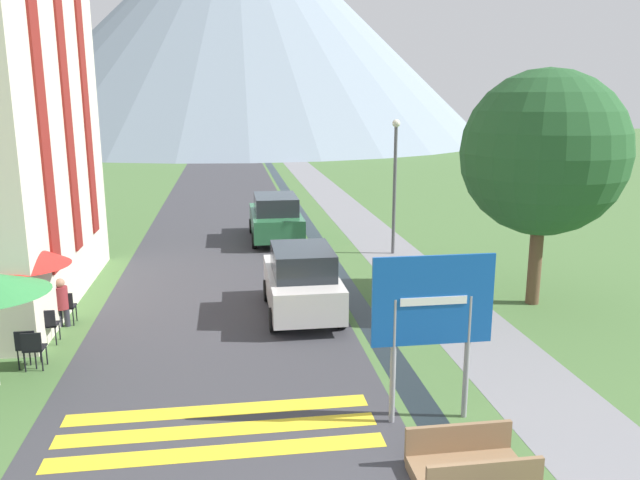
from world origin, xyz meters
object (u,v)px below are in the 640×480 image
person_standing_terrace (20,308)px  person_seated_near (62,300)px  cafe_chair_far_right (50,302)px  cafe_chair_far_left (66,305)px  footbridge (470,468)px  cafe_chair_near_right (27,345)px  tree_by_path (544,153)px  parked_car_far (276,217)px  cafe_umbrella_middle_red (22,255)px  streetlamp (395,175)px  parked_car_near (302,281)px  cafe_chair_middle (48,323)px  cafe_chair_near_left (33,347)px

person_standing_terrace → person_seated_near: bearing=73.8°
person_seated_near → person_standing_terrace: bearing=-106.2°
cafe_chair_far_right → cafe_chair_far_left: bearing=-39.5°
footbridge → cafe_chair_near_right: cafe_chair_near_right is taller
tree_by_path → parked_car_far: bearing=125.9°
cafe_chair_near_right → cafe_umbrella_middle_red: 2.21m
parked_car_far → streetlamp: size_ratio=0.92×
parked_car_near → footbridge: bearing=-78.2°
cafe_umbrella_middle_red → parked_car_near: bearing=8.8°
streetlamp → cafe_chair_middle: bearing=-144.3°
parked_car_far → cafe_umbrella_middle_red: bearing=-123.3°
parked_car_near → person_seated_near: size_ratio=3.12×
cafe_chair_far_left → tree_by_path: size_ratio=0.13×
cafe_chair_middle → parked_car_far: bearing=69.4°
cafe_umbrella_middle_red → parked_car_far: bearing=56.7°
cafe_chair_middle → cafe_umbrella_middle_red: 1.66m
parked_car_near → person_seated_near: bearing=-179.6°
cafe_chair_far_right → tree_by_path: (12.77, -0.39, 3.62)m
cafe_chair_near_right → cafe_chair_far_right: (-0.28, 2.84, 0.00)m
person_standing_terrace → streetlamp: (10.48, 7.63, 1.84)m
cafe_chair_far_left → cafe_chair_middle: bearing=-108.1°
footbridge → cafe_chair_middle: (-7.61, 6.45, 0.29)m
cafe_chair_near_left → person_seated_near: 2.57m
parked_car_near → cafe_chair_near_right: bearing=-157.8°
footbridge → streetlamp: 14.14m
cafe_chair_near_right → cafe_chair_far_right: same height
parked_car_near → cafe_chair_far_right: bearing=176.7°
footbridge → person_seated_near: person_seated_near is taller
footbridge → cafe_umbrella_middle_red: size_ratio=0.72×
parked_car_far → tree_by_path: size_ratio=0.70×
cafe_umbrella_middle_red → tree_by_path: (12.87, 0.97, 2.03)m
cafe_umbrella_middle_red → person_seated_near: bearing=63.0°
cafe_chair_far_left → person_seated_near: (-0.06, -0.11, 0.17)m
parked_car_far → streetlamp: 5.32m
tree_by_path → cafe_chair_near_left: bearing=-168.2°
cafe_chair_near_left → streetlamp: streetlamp is taller
cafe_chair_far_right → person_standing_terrace: person_standing_terrace is taller
parked_car_far → cafe_chair_far_left: size_ratio=5.20×
cafe_chair_far_right → person_standing_terrace: (-0.06, -1.97, 0.52)m
streetlamp → person_standing_terrace: bearing=-143.9°
cafe_chair_near_right → cafe_chair_middle: same height
parked_car_far → cafe_chair_near_right: 12.85m
footbridge → parked_car_far: (-1.61, 16.48, 0.69)m
cafe_chair_middle → streetlamp: (10.06, 7.22, 2.37)m
person_seated_near → streetlamp: streetlamp is taller
cafe_chair_near_left → cafe_chair_middle: size_ratio=1.00×
footbridge → person_standing_terrace: person_standing_terrace is taller
person_standing_terrace → tree_by_path: bearing=7.0°
parked_car_near → cafe_chair_near_left: 6.48m
parked_car_far → cafe_chair_far_right: (-6.35, -8.47, -0.40)m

